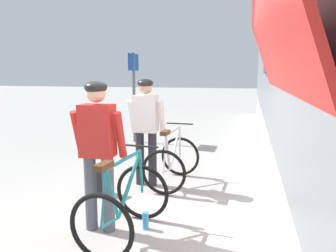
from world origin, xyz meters
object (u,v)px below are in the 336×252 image
(cyclist_far_in_red, at_px, (98,143))
(backpack_on_platform, at_px, (100,181))
(cyclist_near_in_white, at_px, (146,123))
(platform_sign_post, at_px, (134,82))
(water_bottle_near_the_bikes, at_px, (146,221))
(bicycle_near_silver, at_px, (172,161))
(bicycle_far_teal, at_px, (124,204))

(cyclist_far_in_red, bearing_deg, backpack_on_platform, 115.79)
(cyclist_near_in_white, relative_size, platform_sign_post, 0.73)
(cyclist_far_in_red, xyz_separation_m, water_bottle_near_the_bikes, (0.52, 0.14, -0.95))
(cyclist_far_in_red, xyz_separation_m, backpack_on_platform, (-0.52, 1.08, -0.85))
(cyclist_far_in_red, relative_size, bicycle_near_silver, 1.61)
(cyclist_far_in_red, distance_m, water_bottle_near_the_bikes, 1.09)
(bicycle_near_silver, bearing_deg, platform_sign_post, 120.00)
(cyclist_near_in_white, height_order, platform_sign_post, platform_sign_post)
(bicycle_near_silver, relative_size, bicycle_far_teal, 0.98)
(platform_sign_post, bearing_deg, cyclist_far_in_red, -74.50)
(cyclist_far_in_red, bearing_deg, water_bottle_near_the_bikes, 15.64)
(cyclist_near_in_white, distance_m, backpack_on_platform, 1.17)
(cyclist_near_in_white, bearing_deg, water_bottle_near_the_bikes, -72.42)
(backpack_on_platform, xyz_separation_m, platform_sign_post, (-0.85, 3.86, 1.42))
(water_bottle_near_the_bikes, bearing_deg, backpack_on_platform, 137.88)
(cyclist_far_in_red, bearing_deg, cyclist_near_in_white, 88.80)
(cyclist_far_in_red, distance_m, bicycle_far_teal, 0.75)
(bicycle_near_silver, height_order, water_bottle_near_the_bikes, bicycle_near_silver)
(bicycle_near_silver, bearing_deg, backpack_on_platform, -144.70)
(backpack_on_platform, bearing_deg, bicycle_far_teal, -38.04)
(bicycle_far_teal, distance_m, platform_sign_post, 5.48)
(cyclist_near_in_white, bearing_deg, backpack_on_platform, -134.05)
(water_bottle_near_the_bikes, xyz_separation_m, platform_sign_post, (-1.89, 4.80, 1.52))
(cyclist_near_in_white, distance_m, cyclist_far_in_red, 1.66)
(water_bottle_near_the_bikes, bearing_deg, cyclist_far_in_red, -164.36)
(bicycle_far_teal, relative_size, water_bottle_near_the_bikes, 5.37)
(cyclist_near_in_white, distance_m, bicycle_near_silver, 0.79)
(cyclist_far_in_red, relative_size, backpack_on_platform, 4.40)
(bicycle_far_teal, bearing_deg, cyclist_far_in_red, 162.18)
(bicycle_near_silver, distance_m, backpack_on_platform, 1.22)
(bicycle_near_silver, height_order, bicycle_far_teal, same)
(cyclist_far_in_red, relative_size, bicycle_far_teal, 1.57)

